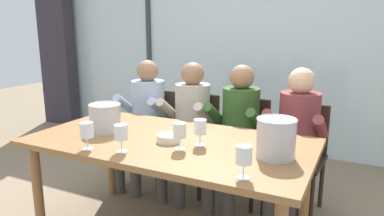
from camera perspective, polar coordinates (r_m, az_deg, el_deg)
ground at (r=3.57m, az=4.75°, el=-12.33°), size 14.00×14.00×0.00m
window_glass_panel at (r=4.43m, az=11.19°, el=9.83°), size 7.12×0.03×2.60m
window_mullion_left at (r=5.08m, az=-6.86°, el=10.35°), size 0.06×0.06×2.60m
hillside_vineyard at (r=8.70m, az=18.75°, el=7.94°), size 13.12×2.40×1.73m
curtain_heavy_drape at (r=6.00m, az=-20.93°, el=9.98°), size 0.56×0.20×2.60m
dining_table at (r=2.47m, az=-3.63°, el=-6.83°), size 1.92×1.00×0.77m
chair_near_curtain at (r=3.60m, az=-6.28°, el=-3.26°), size 0.47×0.47×0.89m
chair_left_of_center at (r=3.41m, az=0.32°, el=-4.12°), size 0.44×0.44×0.89m
chair_center at (r=3.24m, az=8.14°, el=-5.14°), size 0.45×0.45×0.89m
chair_right_of_center at (r=3.12m, az=16.71°, el=-6.30°), size 0.47×0.47×0.89m
person_pale_blue_shirt at (r=3.47m, az=-7.64°, el=-0.96°), size 0.47×0.62×1.21m
person_beige_jumper at (r=3.23m, az=-0.57°, el=-1.88°), size 0.47×0.62×1.21m
person_olive_shirt at (r=3.06m, az=7.20°, el=-2.84°), size 0.49×0.63×1.21m
person_maroon_top at (r=2.94m, az=16.34°, el=-3.92°), size 0.48×0.62×1.21m
ice_bucket_primary at (r=2.67m, az=-13.76°, el=-1.47°), size 0.23×0.23×0.21m
ice_bucket_secondary at (r=2.14m, az=13.33°, el=-4.64°), size 0.24×0.24×0.24m
tasting_bowl at (r=2.40m, az=-3.78°, el=-4.84°), size 0.16×0.16×0.05m
wine_glass_by_left_taster at (r=1.82m, az=8.32°, el=-7.54°), size 0.08×0.08×0.17m
wine_glass_near_bucket at (r=2.22m, az=-11.31°, el=-4.04°), size 0.08×0.08×0.17m
wine_glass_center_pour at (r=2.21m, az=-1.99°, el=-3.80°), size 0.08×0.08×0.17m
wine_glass_by_right_taster at (r=2.29m, az=1.31°, el=-3.23°), size 0.08×0.08×0.17m
wine_glass_spare_empty at (r=2.32m, az=-16.52°, el=-3.59°), size 0.08×0.08×0.17m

